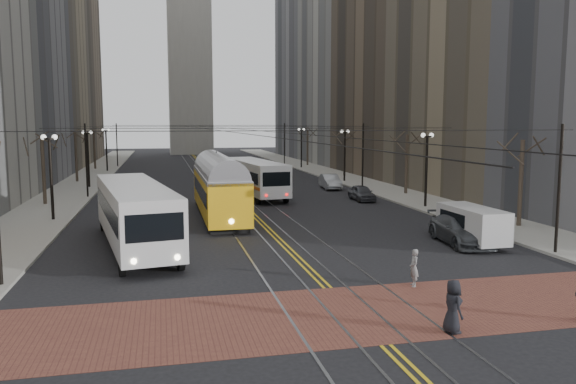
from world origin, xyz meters
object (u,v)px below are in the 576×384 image
sedan_parked (461,230)px  pedestrian_b (414,268)px  sedan_grey (362,193)px  pedestrian_a (453,306)px  streetcar (219,193)px  sedan_silver (330,182)px  transit_bus (135,216)px  cargo_van (472,226)px  rear_bus (255,179)px

sedan_parked → pedestrian_b: 9.25m
sedan_grey → pedestrian_a: pedestrian_a is taller
sedan_grey → pedestrian_a: 30.72m
streetcar → sedan_silver: streetcar is taller
transit_bus → pedestrian_b: (11.40, -9.94, -0.93)m
cargo_van → streetcar: bearing=134.3°
streetcar → sedan_silver: (12.70, 14.52, -0.97)m
sedan_silver → streetcar: bearing=-126.9°
cargo_van → pedestrian_a: size_ratio=2.76×
rear_bus → pedestrian_a: bearing=-95.6°
pedestrian_a → sedan_silver: bearing=-13.4°
transit_bus → cargo_van: (17.91, -3.44, -0.66)m
cargo_van → pedestrian_a: (-7.54, -11.50, -0.18)m
cargo_van → sedan_grey: cargo_van is taller
cargo_van → pedestrian_b: bearing=-135.7°
rear_bus → sedan_silver: (8.40, 4.19, -0.89)m
pedestrian_a → cargo_van: bearing=-35.3°
sedan_silver → pedestrian_a: (-7.74, -38.54, 0.13)m
sedan_silver → transit_bus: bearing=-123.2°
sedan_parked → pedestrian_a: size_ratio=3.17×
sedan_grey → pedestrian_a: (-7.87, -29.69, 0.21)m
transit_bus → sedan_parked: transit_bus is taller
sedan_silver → pedestrian_a: pedestrian_a is taller
pedestrian_b → sedan_grey: bearing=173.1°
transit_bus → pedestrian_b: transit_bus is taller
rear_bus → cargo_van: 24.29m
pedestrian_a → sedan_parked: bearing=-32.8°
streetcar → rear_bus: bearing=67.6°
rear_bus → pedestrian_b: rear_bus is taller
cargo_van → sedan_silver: cargo_van is taller
rear_bus → cargo_van: (8.20, -22.86, -0.58)m
cargo_van → pedestrian_a: cargo_van is taller
streetcar → pedestrian_a: streetcar is taller
sedan_silver → sedan_grey: bearing=-84.9°
transit_bus → sedan_grey: 23.47m
rear_bus → streetcar: bearing=-119.3°
sedan_grey → transit_bus: bearing=-139.6°
streetcar → sedan_grey: size_ratio=3.72×
pedestrian_a → pedestrian_b: 5.11m
transit_bus → cargo_van: transit_bus is taller
cargo_van → sedan_parked: cargo_van is taller
sedan_grey → pedestrian_a: bearing=-103.4°
rear_bus → sedan_grey: (8.53, -4.67, -0.96)m
transit_bus → cargo_van: 18.25m
transit_bus → rear_bus: bearing=53.9°
sedan_parked → rear_bus: bearing=115.3°
pedestrian_a → pedestrian_b: (1.03, 5.00, -0.09)m
cargo_van → sedan_grey: bearing=88.3°
sedan_grey → sedan_silver: bearing=92.3°
cargo_van → sedan_silver: (0.20, 27.04, -0.31)m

